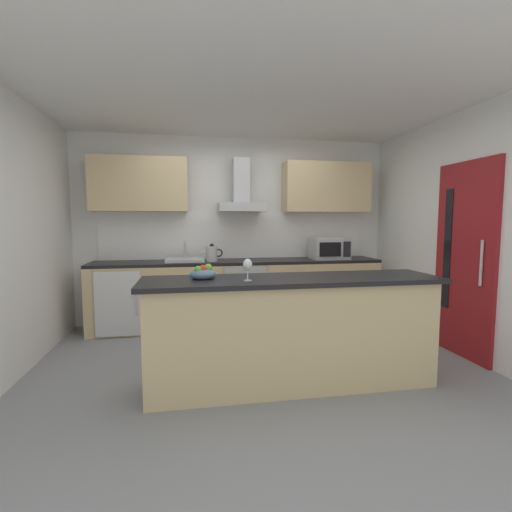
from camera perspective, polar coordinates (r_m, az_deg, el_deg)
ground at (r=3.91m, az=0.23°, el=-16.30°), size 5.40×4.44×0.02m
ceiling at (r=3.81m, az=0.25°, el=23.37°), size 5.40×4.44×0.02m
wall_back at (r=5.39m, az=-3.20°, el=3.99°), size 5.40×0.12×2.60m
wall_left at (r=3.91m, az=-34.39°, el=2.48°), size 0.12×4.44×2.60m
wall_right at (r=4.61m, az=29.10°, el=3.06°), size 0.12×4.44×2.60m
backsplash_tile at (r=5.32m, az=-3.10°, el=3.22°), size 3.74×0.02×0.66m
counter_back at (r=5.11m, az=-2.62°, el=-5.69°), size 3.87×0.60×0.90m
counter_island at (r=3.28m, az=5.59°, el=-11.49°), size 2.55×0.64×0.96m
upper_cabinets at (r=5.18m, az=-2.92°, el=10.68°), size 3.82×0.32×0.70m
side_door at (r=4.47m, az=29.36°, el=-0.52°), size 0.08×0.85×2.05m
oven at (r=5.09m, az=-2.04°, el=-5.62°), size 0.60×0.62×0.80m
refrigerator at (r=5.12m, az=-19.88°, el=-6.28°), size 0.58×0.60×0.85m
microwave at (r=5.29m, az=11.22°, el=1.16°), size 0.50×0.38×0.30m
sink at (r=4.98m, az=-10.85°, el=-0.51°), size 0.50×0.40×0.26m
kettle at (r=4.94m, az=-6.80°, el=0.40°), size 0.29×0.15×0.24m
range_hood at (r=5.13m, az=-2.30°, el=9.36°), size 0.62×0.45×0.72m
wine_glass at (r=2.98m, az=-1.30°, el=-1.48°), size 0.08×0.08×0.18m
fruit_bowl at (r=3.13m, az=-8.13°, el=-2.66°), size 0.22×0.22×0.13m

